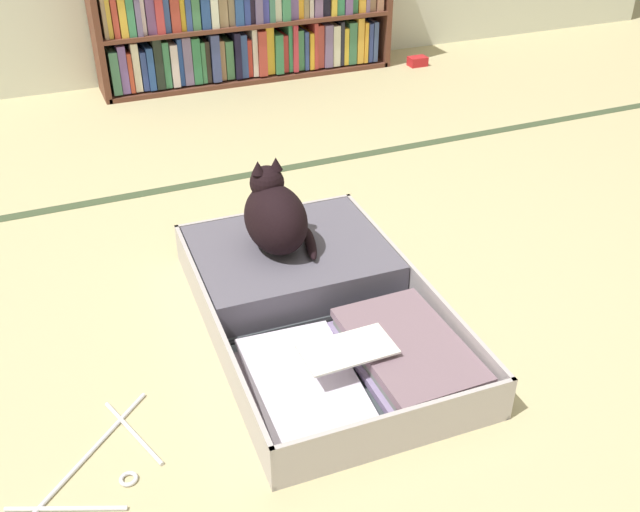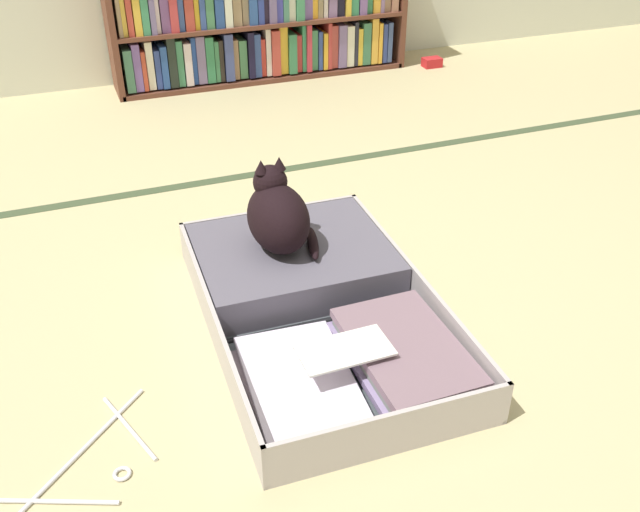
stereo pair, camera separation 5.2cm
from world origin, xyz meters
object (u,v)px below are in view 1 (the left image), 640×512
open_suitcase (313,295)px  small_red_pouch (418,61)px  black_cat (274,216)px  clothes_hanger (97,467)px

open_suitcase → small_red_pouch: open_suitcase is taller
open_suitcase → black_cat: bearing=105.0°
clothes_hanger → small_red_pouch: small_red_pouch is taller
open_suitcase → clothes_hanger: size_ratio=2.94×
clothes_hanger → open_suitcase: bearing=28.3°
clothes_hanger → black_cat: bearing=41.1°
open_suitcase → small_red_pouch: size_ratio=10.07×
small_red_pouch → black_cat: bearing=-130.2°
black_cat → clothes_hanger: (-0.61, -0.53, -0.23)m
open_suitcase → black_cat: (-0.05, 0.18, 0.18)m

